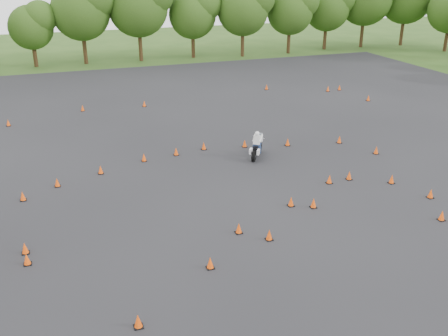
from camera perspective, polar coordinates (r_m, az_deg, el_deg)
name	(u,v)px	position (r m, az deg, el deg)	size (l,w,h in m)	color
ground	(254,226)	(22.06, 3.50, -6.66)	(140.00, 140.00, 0.00)	#2D5119
asphalt_pad	(212,175)	(27.10, -1.41, -0.80)	(62.00, 62.00, 0.00)	black
treeline	(153,24)	(54.05, -8.12, 15.94)	(86.76, 32.36, 11.10)	#2B4915
traffic_cones	(214,177)	(26.32, -1.16, -0.99)	(33.80, 32.64, 0.45)	#FF500A
rider_white	(257,144)	(29.37, 3.77, 2.78)	(2.13, 0.65, 1.64)	silver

